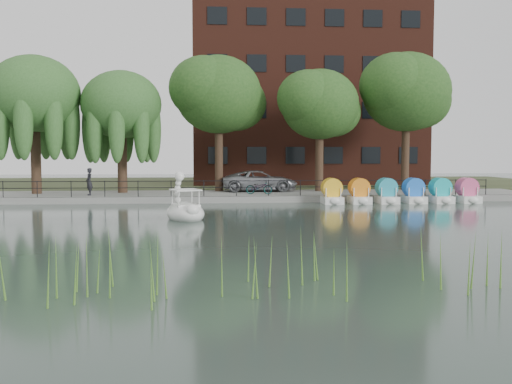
{
  "coord_description": "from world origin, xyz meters",
  "views": [
    {
      "loc": [
        -1.53,
        -21.88,
        3.12
      ],
      "look_at": [
        0.5,
        4.0,
        1.3
      ],
      "focal_mm": 40.0,
      "sensor_mm": 36.0,
      "label": 1
    }
  ],
  "objects": [
    {
      "name": "willow_left",
      "position": [
        -13.0,
        16.5,
        6.87
      ],
      "size": [
        5.88,
        5.88,
        9.01
      ],
      "color": "#473323",
      "rests_on": "promenade"
    },
    {
      "name": "promenade",
      "position": [
        0.0,
        16.0,
        0.2
      ],
      "size": [
        40.0,
        6.0,
        0.4
      ],
      "primitive_type": "cube",
      "color": "gray",
      "rests_on": "ground_plane"
    },
    {
      "name": "broadleaf_center",
      "position": [
        -1.0,
        18.0,
        7.06
      ],
      "size": [
        6.0,
        6.0,
        9.25
      ],
      "color": "#473323",
      "rests_on": "promenade"
    },
    {
      "name": "pedal_boat_row",
      "position": [
        10.01,
        12.17,
        0.61
      ],
      "size": [
        9.65,
        1.7,
        1.4
      ],
      "color": "white",
      "rests_on": "ground_plane"
    },
    {
      "name": "kerb",
      "position": [
        0.0,
        13.05,
        0.2
      ],
      "size": [
        40.0,
        0.25,
        0.4
      ],
      "primitive_type": "cube",
      "color": "gray",
      "rests_on": "ground_plane"
    },
    {
      "name": "broadleaf_far",
      "position": [
        12.5,
        18.5,
        7.4
      ],
      "size": [
        6.3,
        6.3,
        9.71
      ],
      "color": "#473323",
      "rests_on": "promenade"
    },
    {
      "name": "reed_bank",
      "position": [
        2.0,
        -9.5,
        0.6
      ],
      "size": [
        24.0,
        2.4,
        1.2
      ],
      "color": "#669938",
      "rests_on": "ground_plane"
    },
    {
      "name": "ground_plane",
      "position": [
        0.0,
        0.0,
        0.0
      ],
      "size": [
        120.0,
        120.0,
        0.0
      ],
      "primitive_type": "plane",
      "color": "#3D4E46"
    },
    {
      "name": "bicycle",
      "position": [
        1.55,
        14.84,
        0.9
      ],
      "size": [
        0.9,
        1.8,
        1.0
      ],
      "primitive_type": "imported",
      "rotation": [
        0.0,
        0.0,
        1.39
      ],
      "color": "gray",
      "rests_on": "promenade"
    },
    {
      "name": "broadleaf_right",
      "position": [
        6.0,
        17.5,
        6.39
      ],
      "size": [
        5.4,
        5.4,
        8.32
      ],
      "color": "#473323",
      "rests_on": "promenade"
    },
    {
      "name": "swan_boat",
      "position": [
        -2.77,
        4.64,
        0.48
      ],
      "size": [
        2.43,
        3.01,
        2.21
      ],
      "rotation": [
        0.0,
        0.0,
        0.35
      ],
      "color": "white",
      "rests_on": "ground_plane"
    },
    {
      "name": "pedestrian",
      "position": [
        -9.22,
        14.67,
        1.39
      ],
      "size": [
        0.75,
        0.85,
        1.98
      ],
      "primitive_type": "imported",
      "rotation": [
        0.0,
        0.0,
        5.17
      ],
      "color": "black",
      "rests_on": "promenade"
    },
    {
      "name": "apartment_building",
      "position": [
        7.0,
        29.97,
        9.36
      ],
      "size": [
        20.0,
        10.07,
        18.0
      ],
      "color": "#4C1E16",
      "rests_on": "land_strip"
    },
    {
      "name": "railing",
      "position": [
        0.0,
        13.25,
        1.15
      ],
      "size": [
        32.0,
        0.05,
        1.0
      ],
      "color": "black",
      "rests_on": "promenade"
    },
    {
      "name": "land_strip",
      "position": [
        0.0,
        30.0,
        0.18
      ],
      "size": [
        60.0,
        22.0,
        0.36
      ],
      "primitive_type": "cube",
      "color": "#47512D",
      "rests_on": "ground_plane"
    },
    {
      "name": "willow_mid",
      "position": [
        -7.5,
        17.0,
        6.25
      ],
      "size": [
        5.32,
        5.32,
        8.15
      ],
      "color": "#473323",
      "rests_on": "promenade"
    },
    {
      "name": "minivan",
      "position": [
        1.83,
        17.48,
        1.23
      ],
      "size": [
        2.76,
        5.98,
        1.66
      ],
      "primitive_type": "imported",
      "rotation": [
        0.0,
        0.0,
        1.57
      ],
      "color": "gray",
      "rests_on": "promenade"
    }
  ]
}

